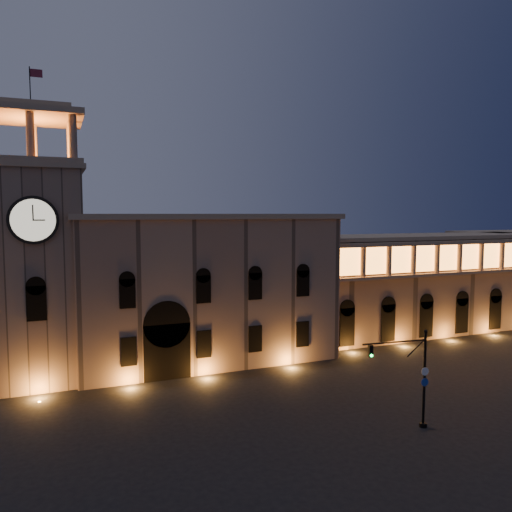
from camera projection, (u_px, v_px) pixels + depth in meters
ground at (305, 427)px, 41.15m from camera, size 160.00×160.00×0.00m
government_building at (205, 287)px, 59.90m from camera, size 30.80×12.80×17.60m
clock_tower at (37, 263)px, 51.83m from camera, size 9.80×9.80×32.40m
colonnade_wing at (421, 283)px, 74.57m from camera, size 40.60×11.50×14.50m
traffic_light at (414, 377)px, 40.62m from camera, size 5.95×1.03×8.19m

